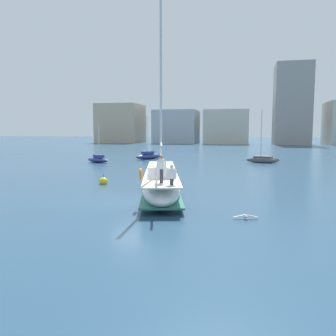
{
  "coord_description": "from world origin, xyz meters",
  "views": [
    {
      "loc": [
        6.9,
        -20.19,
        4.46
      ],
      "look_at": [
        1.59,
        3.28,
        1.8
      ],
      "focal_mm": 36.91,
      "sensor_mm": 36.0,
      "label": 1
    }
  ],
  "objects": [
    {
      "name": "ground_plane",
      "position": [
        0.0,
        0.0,
        0.0
      ],
      "size": [
        400.0,
        400.0,
        0.0
      ],
      "primitive_type": "plane",
      "color": "navy"
    },
    {
      "name": "mooring_buoy",
      "position": [
        -4.58,
        6.25,
        0.21
      ],
      "size": [
        0.69,
        0.69,
        0.94
      ],
      "color": "yellow",
      "rests_on": "ground"
    },
    {
      "name": "main_sailboat",
      "position": [
        1.57,
        1.36,
        0.91
      ],
      "size": [
        4.68,
        9.9,
        13.45
      ],
      "color": "silver",
      "rests_on": "ground"
    },
    {
      "name": "moored_sloop_near",
      "position": [
        -7.64,
        30.72,
        0.53
      ],
      "size": [
        3.84,
        4.77,
        6.66
      ],
      "color": "navy",
      "rests_on": "ground"
    },
    {
      "name": "seagull",
      "position": [
        6.97,
        -2.83,
        0.15
      ],
      "size": [
        1.24,
        0.49,
        0.18
      ],
      "color": "silver",
      "rests_on": "ground"
    },
    {
      "name": "waterfront_buildings",
      "position": [
        3.35,
        95.22,
        7.58
      ],
      "size": [
        89.5,
        16.86,
        24.38
      ],
      "color": "#C6AD8E",
      "rests_on": "ground"
    },
    {
      "name": "moored_sloop_far",
      "position": [
        9.21,
        28.78,
        0.54
      ],
      "size": [
        4.58,
        2.98,
        7.26
      ],
      "color": "#4C4C51",
      "rests_on": "ground"
    },
    {
      "name": "moored_catamaran",
      "position": [
        -12.96,
        23.82,
        0.46
      ],
      "size": [
        4.16,
        2.72,
        5.4
      ],
      "color": "navy",
      "rests_on": "ground"
    }
  ]
}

